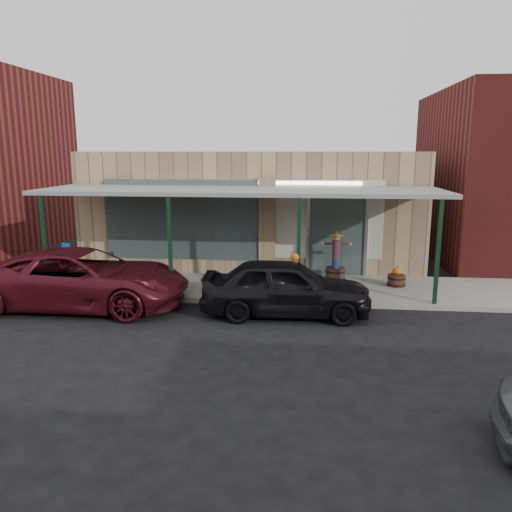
# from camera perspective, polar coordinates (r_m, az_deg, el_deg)

# --- Properties ---
(ground) EXTENTS (120.00, 120.00, 0.00)m
(ground) POSITION_cam_1_polar(r_m,az_deg,el_deg) (12.20, -4.01, -8.34)
(ground) COLOR black
(ground) RESTS_ON ground
(sidewalk) EXTENTS (40.00, 3.20, 0.15)m
(sidewalk) POSITION_cam_1_polar(r_m,az_deg,el_deg) (15.56, -1.75, -3.53)
(sidewalk) COLOR gray
(sidewalk) RESTS_ON ground
(storefront) EXTENTS (12.00, 6.25, 4.20)m
(storefront) POSITION_cam_1_polar(r_m,az_deg,el_deg) (19.65, -0.03, 5.69)
(storefront) COLOR tan
(storefront) RESTS_ON ground
(awning) EXTENTS (12.00, 3.00, 3.04)m
(awning) POSITION_cam_1_polar(r_m,az_deg,el_deg) (15.01, -1.84, 7.29)
(awning) COLOR gray
(awning) RESTS_ON ground
(block_buildings_near) EXTENTS (61.00, 8.00, 8.00)m
(block_buildings_near) POSITION_cam_1_polar(r_m,az_deg,el_deg) (20.47, 5.97, 10.57)
(block_buildings_near) COLOR maroon
(block_buildings_near) RESTS_ON ground
(barrel_scarecrow) EXTENTS (0.95, 0.79, 1.60)m
(barrel_scarecrow) POSITION_cam_1_polar(r_m,az_deg,el_deg) (16.11, 9.08, -0.89)
(barrel_scarecrow) COLOR #4A291D
(barrel_scarecrow) RESTS_ON sidewalk
(barrel_pumpkin) EXTENTS (0.64, 0.64, 0.63)m
(barrel_pumpkin) POSITION_cam_1_polar(r_m,az_deg,el_deg) (15.89, 15.77, -2.55)
(barrel_pumpkin) COLOR #4A291D
(barrel_pumpkin) RESTS_ON sidewalk
(handicap_sign) EXTENTS (0.29, 0.11, 1.44)m
(handicap_sign) POSITION_cam_1_polar(r_m,az_deg,el_deg) (15.68, -20.82, -0.44)
(handicap_sign) COLOR gray
(handicap_sign) RESTS_ON sidewalk
(parked_sedan) EXTENTS (4.45, 1.96, 1.52)m
(parked_sedan) POSITION_cam_1_polar(r_m,az_deg,el_deg) (13.01, 3.46, -3.56)
(parked_sedan) COLOR black
(parked_sedan) RESTS_ON ground
(car_maroon) EXTENTS (5.74, 2.67, 1.59)m
(car_maroon) POSITION_cam_1_polar(r_m,az_deg,el_deg) (14.45, -19.15, -2.45)
(car_maroon) COLOR #4E0F1A
(car_maroon) RESTS_ON ground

